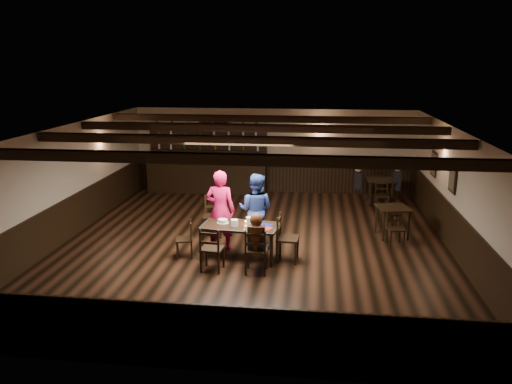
# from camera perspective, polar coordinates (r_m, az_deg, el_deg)

# --- Properties ---
(ground) EXTENTS (10.00, 10.00, 0.00)m
(ground) POSITION_cam_1_polar(r_m,az_deg,el_deg) (11.75, -0.26, -5.98)
(ground) COLOR black
(ground) RESTS_ON ground
(room_shell) EXTENTS (9.02, 10.02, 2.71)m
(room_shell) POSITION_cam_1_polar(r_m,az_deg,el_deg) (11.29, -0.19, 2.40)
(room_shell) COLOR beige
(room_shell) RESTS_ON ground
(dining_table) EXTENTS (1.70, 0.98, 0.75)m
(dining_table) POSITION_cam_1_polar(r_m,az_deg,el_deg) (10.74, -1.82, -4.18)
(dining_table) COLOR black
(dining_table) RESTS_ON ground
(chair_near_left) EXTENTS (0.47, 0.45, 0.93)m
(chair_near_left) POSITION_cam_1_polar(r_m,az_deg,el_deg) (10.13, -5.19, -6.21)
(chair_near_left) COLOR black
(chair_near_left) RESTS_ON ground
(chair_near_right) EXTENTS (0.45, 0.42, 0.95)m
(chair_near_right) POSITION_cam_1_polar(r_m,az_deg,el_deg) (9.97, -0.02, -6.41)
(chair_near_right) COLOR black
(chair_near_right) RESTS_ON ground
(chair_end_left) EXTENTS (0.44, 0.45, 0.81)m
(chair_end_left) POSITION_cam_1_polar(r_m,az_deg,el_deg) (10.97, -7.86, -5.03)
(chair_end_left) COLOR black
(chair_end_left) RESTS_ON ground
(chair_end_right) EXTENTS (0.49, 0.51, 1.02)m
(chair_end_right) POSITION_cam_1_polar(r_m,az_deg,el_deg) (10.64, 3.19, -4.86)
(chair_end_right) COLOR black
(chair_end_right) RESTS_ON ground
(chair_far_pushed) EXTENTS (0.50, 0.48, 0.99)m
(chair_far_pushed) POSITION_cam_1_polar(r_m,az_deg,el_deg) (12.25, -4.91, -2.32)
(chair_far_pushed) COLOR black
(chair_far_pushed) RESTS_ON ground
(woman_pink) EXTENTS (0.68, 0.46, 1.83)m
(woman_pink) POSITION_cam_1_polar(r_m,az_deg,el_deg) (11.23, -4.09, -2.08)
(woman_pink) COLOR #E91A43
(woman_pink) RESTS_ON ground
(man_blue) EXTENTS (0.95, 0.81, 1.71)m
(man_blue) POSITION_cam_1_polar(r_m,az_deg,el_deg) (11.39, -0.04, -2.10)
(man_blue) COLOR navy
(man_blue) RESTS_ON ground
(seated_person) EXTENTS (0.34, 0.51, 0.82)m
(seated_person) POSITION_cam_1_polar(r_m,az_deg,el_deg) (9.94, 0.03, -4.80)
(seated_person) COLOR black
(seated_person) RESTS_ON ground
(cake) EXTENTS (0.26, 0.26, 0.08)m
(cake) POSITION_cam_1_polar(r_m,az_deg,el_deg) (10.87, -3.82, -3.35)
(cake) COLOR white
(cake) RESTS_ON dining_table
(plate_stack_a) EXTENTS (0.15, 0.15, 0.14)m
(plate_stack_a) POSITION_cam_1_polar(r_m,az_deg,el_deg) (10.63, -2.48, -3.54)
(plate_stack_a) COLOR white
(plate_stack_a) RESTS_ON dining_table
(plate_stack_b) EXTENTS (0.16, 0.16, 0.19)m
(plate_stack_b) POSITION_cam_1_polar(r_m,az_deg,el_deg) (10.65, -0.71, -3.37)
(plate_stack_b) COLOR white
(plate_stack_b) RESTS_ON dining_table
(tea_light) EXTENTS (0.05, 0.05, 0.06)m
(tea_light) POSITION_cam_1_polar(r_m,az_deg,el_deg) (10.82, -1.20, -3.47)
(tea_light) COLOR #A5A8AD
(tea_light) RESTS_ON dining_table
(salt_shaker) EXTENTS (0.04, 0.04, 0.10)m
(salt_shaker) POSITION_cam_1_polar(r_m,az_deg,el_deg) (10.51, -0.08, -3.88)
(salt_shaker) COLOR silver
(salt_shaker) RESTS_ON dining_table
(pepper_shaker) EXTENTS (0.03, 0.03, 0.08)m
(pepper_shaker) POSITION_cam_1_polar(r_m,az_deg,el_deg) (10.56, 0.31, -3.82)
(pepper_shaker) COLOR #A5A8AD
(pepper_shaker) RESTS_ON dining_table
(drink_glass) EXTENTS (0.08, 0.08, 0.12)m
(drink_glass) POSITION_cam_1_polar(r_m,az_deg,el_deg) (10.71, -0.15, -3.45)
(drink_glass) COLOR silver
(drink_glass) RESTS_ON dining_table
(menu_red) EXTENTS (0.40, 0.35, 0.00)m
(menu_red) POSITION_cam_1_polar(r_m,az_deg,el_deg) (10.54, 0.89, -4.10)
(menu_red) COLOR maroon
(menu_red) RESTS_ON dining_table
(menu_blue) EXTENTS (0.32, 0.27, 0.00)m
(menu_blue) POSITION_cam_1_polar(r_m,az_deg,el_deg) (10.73, 1.22, -3.74)
(menu_blue) COLOR #0E1549
(menu_blue) RESTS_ON dining_table
(bar_counter) EXTENTS (4.07, 0.70, 2.20)m
(bar_counter) POSITION_cam_1_polar(r_m,az_deg,el_deg) (16.38, -5.58, 2.55)
(bar_counter) COLOR black
(bar_counter) RESTS_ON ground
(back_table_a) EXTENTS (0.86, 0.86, 0.75)m
(back_table_a) POSITION_cam_1_polar(r_m,az_deg,el_deg) (12.50, 15.37, -2.13)
(back_table_a) COLOR black
(back_table_a) RESTS_ON ground
(back_table_b) EXTENTS (0.78, 0.78, 0.75)m
(back_table_b) POSITION_cam_1_polar(r_m,az_deg,el_deg) (15.34, 13.98, 1.05)
(back_table_b) COLOR black
(back_table_b) RESTS_ON ground
(bg_patron_left) EXTENTS (0.25, 0.36, 0.71)m
(bg_patron_left) POSITION_cam_1_polar(r_m,az_deg,el_deg) (15.21, 11.59, 1.74)
(bg_patron_left) COLOR black
(bg_patron_left) RESTS_ON ground
(bg_patron_right) EXTENTS (0.30, 0.42, 0.80)m
(bg_patron_right) POSITION_cam_1_polar(r_m,az_deg,el_deg) (15.28, 15.83, 1.71)
(bg_patron_right) COLOR black
(bg_patron_right) RESTS_ON ground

